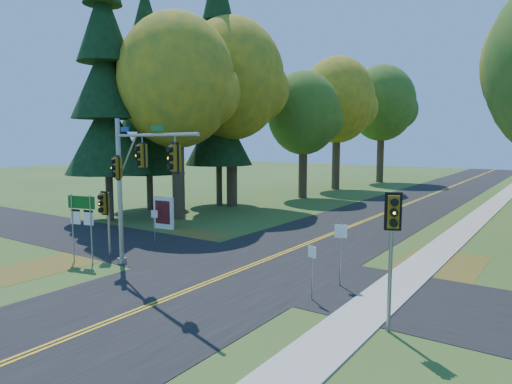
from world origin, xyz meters
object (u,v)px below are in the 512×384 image
Objects in this scene: traffic_mast at (134,174)px; info_kiosk at (164,213)px; east_signal_pole at (392,227)px; route_sign_cluster at (82,215)px.

info_kiosk is (-6.04, 7.38, -3.17)m from traffic_mast.
east_signal_pole is 18.35m from info_kiosk.
traffic_mast is 2.18× the size of route_sign_cluster.
east_signal_pole reaches higher than info_kiosk.
east_signal_pole is at bearing -30.48° from info_kiosk.
east_signal_pole is at bearing 18.56° from traffic_mast.
traffic_mast is at bearing -9.35° from route_sign_cluster.
traffic_mast is 10.04m from info_kiosk.
traffic_mast reaches higher than info_kiosk.
east_signal_pole is 13.99m from route_sign_cluster.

